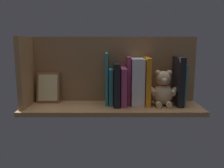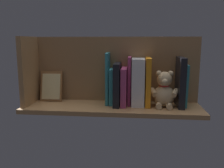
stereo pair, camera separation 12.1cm
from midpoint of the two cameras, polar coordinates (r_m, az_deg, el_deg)
ground_plane at (r=123.55cm, az=2.81°, el=-5.66°), size 90.89×25.86×2.20cm
shelf_back_panel at (r=130.39cm, az=3.13°, el=3.53°), size 90.89×1.50×35.08cm
shelf_side_divider at (r=129.45cm, az=-16.72°, el=3.07°), size 2.40×19.86×35.08cm
book_0 at (r=128.04cm, az=19.68°, el=-0.31°), size 1.56×11.89×21.27cm
book_1 at (r=125.66cm, az=18.75°, el=0.40°), size 2.99×14.96×24.90cm
teddy_bear at (r=123.36cm, az=15.15°, el=-1.66°), size 14.82×12.11×18.29cm
book_2 at (r=123.55cm, az=11.37°, el=0.51°), size 2.53×13.94×24.56cm
dictionary_thick_white at (r=123.49cm, az=9.06°, el=0.47°), size 6.46×13.16×24.11cm
book_3 at (r=124.37cm, az=6.98°, el=0.76°), size 1.56×11.08×24.83cm
book_4 at (r=122.86cm, az=5.72°, el=-0.64°), size 2.87×15.06×19.31cm
book_5 at (r=122.34cm, az=4.09°, el=-0.08°), size 3.18×15.77×21.72cm
book_6 at (r=124.75cm, az=2.71°, el=-0.61°), size 2.00×11.70×18.55cm
book_7 at (r=124.44cm, az=1.74°, el=1.30°), size 1.38×11.16×26.81cm
picture_frame_leaning at (r=133.91cm, az=-11.86°, el=-0.56°), size 12.07×5.15×16.60cm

